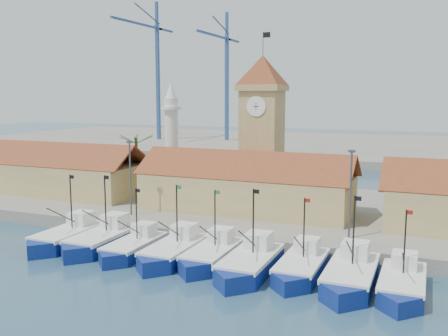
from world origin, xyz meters
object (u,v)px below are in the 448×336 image
at_px(boat_0, 67,238).
at_px(boat_4, 211,256).
at_px(clock_tower, 262,125).
at_px(minaret, 172,137).

distance_m(boat_0, boat_4, 16.78).
xyz_separation_m(boat_0, clock_tower, (14.26, 23.08, 11.14)).
relative_size(boat_0, boat_4, 1.07).
xyz_separation_m(boat_4, clock_tower, (-2.52, 22.67, 11.19)).
bearing_deg(boat_0, clock_tower, 58.30).
bearing_deg(minaret, boat_4, -54.63).
distance_m(boat_0, clock_tower, 29.33).
relative_size(clock_tower, minaret, 1.39).
xyz_separation_m(boat_4, minaret, (-17.52, 24.68, 8.96)).
relative_size(boat_0, minaret, 0.64).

